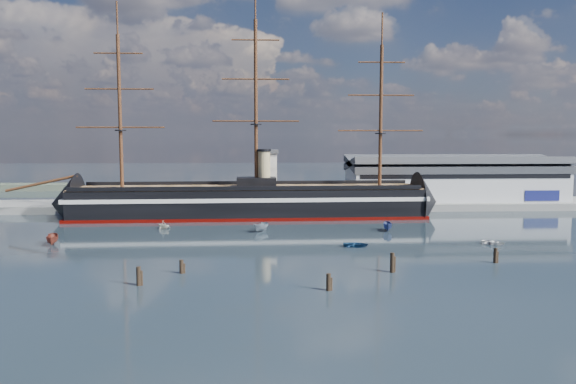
{
  "coord_description": "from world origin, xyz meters",
  "views": [
    {
      "loc": [
        -0.07,
        -83.57,
        21.15
      ],
      "look_at": [
        6.18,
        35.0,
        9.0
      ],
      "focal_mm": 35.0,
      "sensor_mm": 36.0,
      "label": 1
    }
  ],
  "objects": [
    {
      "name": "motorboat_a",
      "position": [
        -39.75,
        25.01,
        0.0
      ],
      "size": [
        6.84,
        3.81,
        2.58
      ],
      "primitive_type": "imported",
      "rotation": [
        0.0,
        0.0,
        0.24
      ],
      "color": "brown",
      "rests_on": "ground"
    },
    {
      "name": "piling_near_right",
      "position": [
        20.42,
        0.22,
        0.0
      ],
      "size": [
        0.64,
        0.64,
        3.78
      ],
      "primitive_type": "cylinder",
      "color": "black",
      "rests_on": "ground"
    },
    {
      "name": "warship",
      "position": [
        -4.39,
        60.0,
        4.04
      ],
      "size": [
        113.05,
        18.18,
        53.94
      ],
      "rotation": [
        0.0,
        0.0,
        0.02
      ],
      "color": "black",
      "rests_on": "ground"
    },
    {
      "name": "motorboat_b",
      "position": [
        18.26,
        20.18,
        0.0
      ],
      "size": [
        1.66,
        3.12,
        1.38
      ],
      "primitive_type": "imported",
      "rotation": [
        0.0,
        0.0,
        1.4
      ],
      "color": "navy",
      "rests_on": "ground"
    },
    {
      "name": "piling_extra",
      "position": [
        -11.92,
        1.3,
        0.0
      ],
      "size": [
        0.64,
        0.64,
        2.81
      ],
      "primitive_type": "cylinder",
      "color": "black",
      "rests_on": "ground"
    },
    {
      "name": "quay",
      "position": [
        10.0,
        76.0,
        0.0
      ],
      "size": [
        180.0,
        18.0,
        2.0
      ],
      "primitive_type": "cube",
      "color": "slate",
      "rests_on": "ground"
    },
    {
      "name": "quay_tower",
      "position": [
        3.0,
        73.0,
        9.75
      ],
      "size": [
        5.0,
        5.0,
        15.0
      ],
      "color": "silver",
      "rests_on": "ground"
    },
    {
      "name": "motorboat_e",
      "position": [
        45.23,
        20.99,
        0.0
      ],
      "size": [
        2.74,
        2.8,
        1.3
      ],
      "primitive_type": "imported",
      "rotation": [
        0.0,
        0.0,
        0.81
      ],
      "color": "silver",
      "rests_on": "ground"
    },
    {
      "name": "piling_far_right",
      "position": [
        39.01,
        5.64,
        0.0
      ],
      "size": [
        0.64,
        0.64,
        3.2
      ],
      "primitive_type": "cylinder",
      "color": "black",
      "rests_on": "ground"
    },
    {
      "name": "motorboat_d",
      "position": [
        -21.5,
        42.55,
        0.0
      ],
      "size": [
        5.44,
        5.94,
        2.07
      ],
      "primitive_type": "imported",
      "rotation": [
        0.0,
        0.0,
        0.9
      ],
      "color": "silver",
      "rests_on": "ground"
    },
    {
      "name": "piling_near_left",
      "position": [
        -17.0,
        -5.44,
        0.0
      ],
      "size": [
        0.64,
        0.64,
        3.42
      ],
      "primitive_type": "cylinder",
      "color": "black",
      "rests_on": "ground"
    },
    {
      "name": "ground",
      "position": [
        0.0,
        40.0,
        0.0
      ],
      "size": [
        600.0,
        600.0,
        0.0
      ],
      "primitive_type": "plane",
      "color": "#19242B",
      "rests_on": "ground"
    },
    {
      "name": "motorboat_c",
      "position": [
        0.43,
        38.0,
        0.0
      ],
      "size": [
        6.02,
        5.01,
        2.33
      ],
      "primitive_type": "imported",
      "rotation": [
        0.0,
        0.0,
        -0.59
      ],
      "color": "gray",
      "rests_on": "ground"
    },
    {
      "name": "piling_near_mid",
      "position": [
        9.36,
        -9.4,
        0.0
      ],
      "size": [
        0.64,
        0.64,
        3.08
      ],
      "primitive_type": "cylinder",
      "color": "black",
      "rests_on": "ground"
    },
    {
      "name": "warehouse",
      "position": [
        58.0,
        80.0,
        7.98
      ],
      "size": [
        63.0,
        21.0,
        11.6
      ],
      "color": "#B7BABC",
      "rests_on": "ground"
    },
    {
      "name": "motorboat_f",
      "position": [
        28.41,
        37.49,
        0.0
      ],
      "size": [
        6.15,
        3.17,
        2.34
      ],
      "primitive_type": "imported",
      "rotation": [
        0.0,
        0.0,
        -0.18
      ],
      "color": "navy",
      "rests_on": "ground"
    }
  ]
}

